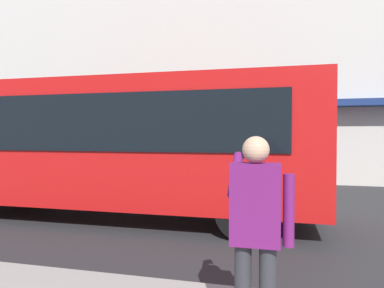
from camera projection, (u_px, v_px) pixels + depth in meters
The scene contains 4 objects.
ground_plane at pixel (276, 225), 7.24m from camera, with size 60.00×60.00×0.00m, color #2B2B2D.
building_facade_far at pixel (279, 30), 13.68m from camera, with size 28.00×1.55×12.00m.
red_bus at pixel (114, 143), 7.91m from camera, with size 9.05×2.54×3.08m.
pedestrian_photographer at pixel (256, 223), 2.85m from camera, with size 0.53×0.52×1.70m.
Camera 1 is at (-0.06, 7.41, 1.86)m, focal length 32.72 mm.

